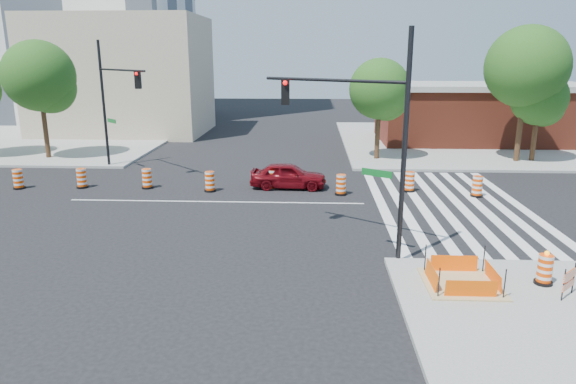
{
  "coord_description": "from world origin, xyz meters",
  "views": [
    {
      "loc": [
        4.51,
        -23.2,
        6.72
      ],
      "look_at": [
        3.58,
        -3.29,
        1.4
      ],
      "focal_mm": 32.0,
      "sensor_mm": 36.0,
      "label": 1
    }
  ],
  "objects": [
    {
      "name": "ground",
      "position": [
        0.0,
        0.0,
        0.0
      ],
      "size": [
        120.0,
        120.0,
        0.0
      ],
      "primitive_type": "plane",
      "color": "black",
      "rests_on": "ground"
    },
    {
      "name": "sidewalk_ne",
      "position": [
        18.0,
        18.0,
        0.07
      ],
      "size": [
        22.0,
        22.0,
        0.15
      ],
      "primitive_type": "cube",
      "color": "gray",
      "rests_on": "ground"
    },
    {
      "name": "sidewalk_nw",
      "position": [
        -18.0,
        18.0,
        0.07
      ],
      "size": [
        22.0,
        22.0,
        0.15
      ],
      "primitive_type": "cube",
      "color": "gray",
      "rests_on": "ground"
    },
    {
      "name": "crosswalk_east",
      "position": [
        10.95,
        0.0,
        0.01
      ],
      "size": [
        6.75,
        13.5,
        0.01
      ],
      "color": "silver",
      "rests_on": "ground"
    },
    {
      "name": "lane_centerline",
      "position": [
        0.0,
        0.0,
        0.01
      ],
      "size": [
        14.0,
        0.12,
        0.01
      ],
      "primitive_type": "cube",
      "color": "silver",
      "rests_on": "ground"
    },
    {
      "name": "excavation_pit",
      "position": [
        9.0,
        -9.0,
        0.22
      ],
      "size": [
        2.2,
        2.2,
        0.9
      ],
      "color": "tan",
      "rests_on": "ground"
    },
    {
      "name": "brick_storefront",
      "position": [
        18.0,
        18.0,
        2.32
      ],
      "size": [
        16.5,
        8.5,
        4.6
      ],
      "color": "maroon",
      "rests_on": "ground"
    },
    {
      "name": "beige_midrise",
      "position": [
        -12.0,
        22.0,
        5.0
      ],
      "size": [
        14.0,
        10.0,
        10.0
      ],
      "primitive_type": "cube",
      "color": "tan",
      "rests_on": "ground"
    },
    {
      "name": "red_coupe",
      "position": [
        3.32,
        2.79,
        0.67
      ],
      "size": [
        4.0,
        1.73,
        1.34
      ],
      "primitive_type": "imported",
      "rotation": [
        0.0,
        0.0,
        1.53
      ],
      "color": "#63080F",
      "rests_on": "ground"
    },
    {
      "name": "signal_pole_se",
      "position": [
        6.17,
        -6.11,
        4.57
      ],
      "size": [
        4.73,
        3.25,
        7.43
      ],
      "rotation": [
        0.0,
        0.0,
        2.55
      ],
      "color": "black",
      "rests_on": "ground"
    },
    {
      "name": "signal_pole_nw",
      "position": [
        -6.99,
        6.43,
        4.58
      ],
      "size": [
        4.06,
        4.09,
        7.46
      ],
      "rotation": [
        0.0,
        0.0,
        -0.79
      ],
      "color": "black",
      "rests_on": "ground"
    },
    {
      "name": "pit_drum",
      "position": [
        11.44,
        -8.84,
        0.58
      ],
      "size": [
        0.53,
        0.53,
        1.05
      ],
      "color": "black",
      "rests_on": "ground"
    },
    {
      "name": "barricade",
      "position": [
        11.74,
        -9.66,
        0.66
      ],
      "size": [
        0.6,
        0.58,
        0.93
      ],
      "rotation": [
        0.0,
        0.0,
        0.76
      ],
      "color": "#F14605",
      "rests_on": "ground"
    },
    {
      "name": "tree_north_b",
      "position": [
        -12.96,
        9.68,
        5.18
      ],
      "size": [
        4.54,
        4.54,
        7.71
      ],
      "color": "#382314",
      "rests_on": "ground"
    },
    {
      "name": "tree_north_c",
      "position": [
        8.84,
        10.35,
        4.42
      ],
      "size": [
        3.88,
        3.88,
        6.59
      ],
      "color": "#382314",
      "rests_on": "ground"
    },
    {
      "name": "tree_north_d",
      "position": [
        17.74,
        9.94,
        5.75
      ],
      "size": [
        5.04,
        5.04,
        8.56
      ],
      "color": "#382314",
      "rests_on": "ground"
    },
    {
      "name": "tree_north_e",
      "position": [
        18.79,
        10.12,
        3.95
      ],
      "size": [
        3.49,
        3.46,
        5.89
      ],
      "color": "#382314",
      "rests_on": "ground"
    },
    {
      "name": "median_drum_0",
      "position": [
        -10.69,
        1.97,
        0.48
      ],
      "size": [
        0.6,
        0.6,
        1.02
      ],
      "color": "black",
      "rests_on": "ground"
    },
    {
      "name": "median_drum_1",
      "position": [
        -7.48,
        2.31,
        0.48
      ],
      "size": [
        0.6,
        0.6,
        1.02
      ],
      "color": "black",
      "rests_on": "ground"
    },
    {
      "name": "median_drum_2",
      "position": [
        -4.03,
        2.38,
        0.48
      ],
      "size": [
        0.6,
        0.6,
        1.02
      ],
      "color": "black",
      "rests_on": "ground"
    },
    {
      "name": "median_drum_3",
      "position": [
        -0.64,
        1.91,
        0.48
      ],
      "size": [
        0.6,
        0.6,
        1.02
      ],
      "color": "black",
      "rests_on": "ground"
    },
    {
      "name": "median_drum_4",
      "position": [
        2.49,
        2.45,
        0.49
      ],
      "size": [
        0.6,
        0.6,
        1.18
      ],
      "color": "black",
      "rests_on": "ground"
    },
    {
      "name": "median_drum_5",
      "position": [
        5.99,
        1.55,
        0.48
      ],
      "size": [
        0.6,
        0.6,
        1.02
      ],
      "color": "black",
      "rests_on": "ground"
    },
    {
      "name": "median_drum_6",
      "position": [
        9.51,
        2.35,
        0.48
      ],
      "size": [
        0.6,
        0.6,
        1.02
      ],
      "color": "black",
      "rests_on": "ground"
    },
    {
      "name": "median_drum_7",
      "position": [
        12.64,
        1.51,
        0.48
      ],
      "size": [
        0.6,
        0.6,
        1.02
      ],
      "color": "black",
      "rests_on": "ground"
    }
  ]
}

